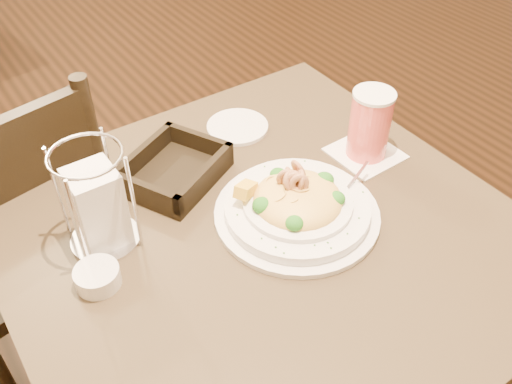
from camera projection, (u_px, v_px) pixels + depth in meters
main_table at (261, 309)px, 1.20m from camera, size 0.90×0.90×0.75m
dining_chair_near at (20, 244)px, 1.36m from camera, size 0.49×0.49×0.93m
pasta_bowl at (297, 205)px, 1.06m from camera, size 0.34×0.31×0.10m
drink_glass at (370, 125)px, 1.17m from camera, size 0.14×0.14×0.15m
bread_basket at (174, 171)px, 1.14m from camera, size 0.25×0.23×0.05m
napkin_caddy at (97, 205)px, 0.97m from camera, size 0.12×0.12×0.20m
side_plate at (237, 127)px, 1.29m from camera, size 0.17×0.17×0.01m
butter_ramekin at (97, 277)px, 0.94m from camera, size 0.09×0.09×0.03m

